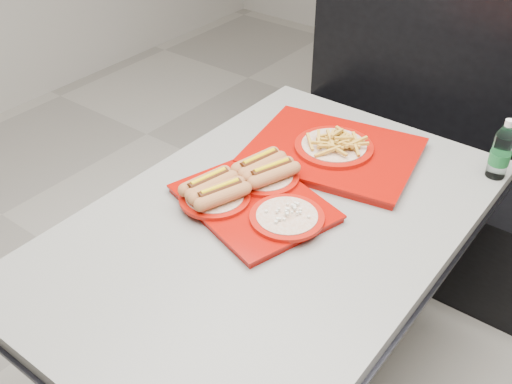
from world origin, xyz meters
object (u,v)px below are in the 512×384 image
Objects in this scene: diner_table at (271,263)px; booth_bench at (422,156)px; tray_near at (251,194)px; water_bottle at (501,152)px; tray_far at (334,149)px.

booth_bench is (0.00, 1.09, -0.18)m from diner_table.
booth_bench is at bearing 85.18° from tray_near.
booth_bench is 7.06× the size of water_bottle.
tray_near is at bearing -131.76° from water_bottle.
water_bottle is at bearing -51.18° from booth_bench.
booth_bench reaches higher than water_bottle.
tray_near is at bearing -94.82° from booth_bench.
tray_far reaches higher than tray_near.
diner_table is 0.22m from tray_near.
diner_table is 0.76m from water_bottle.
water_bottle is (0.50, 0.56, 0.05)m from tray_near.
water_bottle is (0.41, -0.51, 0.43)m from booth_bench.
booth_bench is 0.81m from tray_far.
booth_bench reaches higher than tray_far.
tray_far reaches higher than diner_table.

